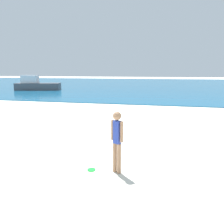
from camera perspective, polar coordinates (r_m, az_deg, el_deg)
water at (r=48.01m, az=10.42°, el=7.17°), size 160.00×60.00×0.06m
person_standing at (r=5.97m, az=1.30°, el=-6.90°), size 0.36×0.23×1.71m
frisbee at (r=6.47m, az=-5.35°, el=-14.67°), size 0.23×0.23×0.03m
boat_near at (r=33.58m, az=-19.00°, el=6.66°), size 6.47×3.43×2.10m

